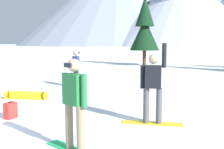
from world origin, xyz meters
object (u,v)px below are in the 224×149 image
object	(u,v)px
snowboarder_midground	(153,86)
loose_snowboard_far_spare	(26,95)
snowboarder_foreground	(74,103)
pine_tree_broad	(145,28)
snowboarder_background	(76,68)
backpack_red	(10,111)

from	to	relation	value
snowboarder_midground	loose_snowboard_far_spare	world-z (taller)	snowboarder_midground
snowboarder_foreground	pine_tree_broad	bearing A→B (deg)	105.80
snowboarder_midground	loose_snowboard_far_spare	size ratio (longest dim) A/B	1.23
snowboarder_foreground	snowboarder_background	size ratio (longest dim) A/B	1.02
loose_snowboard_far_spare	pine_tree_broad	world-z (taller)	pine_tree_broad
loose_snowboard_far_spare	backpack_red	size ratio (longest dim) A/B	3.50
snowboarder_background	loose_snowboard_far_spare	xyz separation A→B (m)	(-0.13, -3.06, -0.75)
snowboarder_foreground	pine_tree_broad	world-z (taller)	pine_tree_broad
snowboarder_midground	loose_snowboard_far_spare	bearing A→B (deg)	170.84
snowboarder_midground	pine_tree_broad	world-z (taller)	pine_tree_broad
snowboarder_foreground	backpack_red	xyz separation A→B (m)	(-2.84, 1.09, -0.72)
snowboarder_background	pine_tree_broad	size ratio (longest dim) A/B	0.27
snowboarder_foreground	loose_snowboard_far_spare	distance (m)	5.36
snowboarder_midground	pine_tree_broad	distance (m)	18.34
snowboarder_foreground	loose_snowboard_far_spare	world-z (taller)	snowboarder_foreground
loose_snowboard_far_spare	backpack_red	xyz separation A→B (m)	(1.44, -2.05, 0.07)
backpack_red	pine_tree_broad	xyz separation A→B (m)	(-2.65, 18.31, 3.21)
snowboarder_foreground	snowboarder_midground	bearing A→B (deg)	71.88
snowboarder_foreground	snowboarder_background	world-z (taller)	snowboarder_foreground
snowboarder_background	pine_tree_broad	xyz separation A→B (m)	(-1.35, 13.19, 2.52)
snowboarder_midground	pine_tree_broad	size ratio (longest dim) A/B	0.32
snowboarder_foreground	pine_tree_broad	size ratio (longest dim) A/B	0.28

